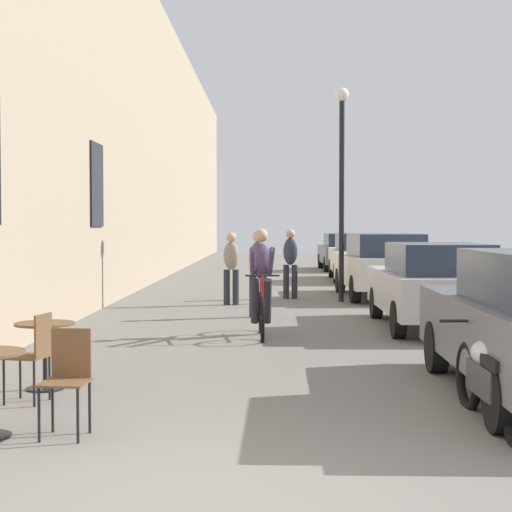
% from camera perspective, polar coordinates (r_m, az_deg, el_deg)
% --- Properties ---
extents(ground_plane, '(88.00, 88.00, 0.00)m').
position_cam_1_polar(ground_plane, '(5.25, -3.15, -17.44)').
color(ground_plane, slate).
extents(building_facade_left, '(0.54, 68.00, 8.96)m').
position_cam_1_polar(building_facade_left, '(19.50, -10.41, 10.17)').
color(building_facade_left, tan).
rests_on(building_facade_left, ground_plane).
extents(cafe_chair_near_toward_street, '(0.41, 0.41, 0.89)m').
position_cam_1_polar(cafe_chair_near_toward_street, '(6.97, -13.24, -8.17)').
color(cafe_chair_near_toward_street, black).
rests_on(cafe_chair_near_toward_street, ground_plane).
extents(cafe_table_mid, '(0.64, 0.64, 0.72)m').
position_cam_1_polar(cafe_table_mid, '(8.94, -14.76, -5.87)').
color(cafe_table_mid, black).
rests_on(cafe_table_mid, ground_plane).
extents(cafe_chair_mid_toward_street, '(0.45, 0.45, 0.89)m').
position_cam_1_polar(cafe_chair_mid_toward_street, '(8.30, -15.51, -6.53)').
color(cafe_chair_mid_toward_street, black).
rests_on(cafe_chair_mid_toward_street, ground_plane).
extents(cyclist_on_bicycle, '(0.52, 1.76, 1.74)m').
position_cam_1_polar(cyclist_on_bicycle, '(12.75, 0.38, -2.09)').
color(cyclist_on_bicycle, black).
rests_on(cyclist_on_bicycle, ground_plane).
extents(pedestrian_near, '(0.35, 0.26, 1.66)m').
position_cam_1_polar(pedestrian_near, '(15.34, 0.15, -0.89)').
color(pedestrian_near, '#26262D').
rests_on(pedestrian_near, ground_plane).
extents(pedestrian_mid, '(0.35, 0.25, 1.61)m').
position_cam_1_polar(pedestrian_mid, '(17.71, -1.77, -0.57)').
color(pedestrian_mid, '#26262D').
rests_on(pedestrian_mid, ground_plane).
extents(pedestrian_far, '(0.36, 0.26, 1.67)m').
position_cam_1_polar(pedestrian_far, '(19.18, 2.45, -0.26)').
color(pedestrian_far, '#26262D').
rests_on(pedestrian_far, ground_plane).
extents(street_lamp, '(0.32, 0.32, 4.90)m').
position_cam_1_polar(street_lamp, '(18.58, 6.11, 6.35)').
color(street_lamp, black).
rests_on(street_lamp, ground_plane).
extents(parked_car_second, '(1.75, 4.12, 1.46)m').
position_cam_1_polar(parked_car_second, '(14.01, 12.45, -1.96)').
color(parked_car_second, '#B7B7BC').
rests_on(parked_car_second, ground_plane).
extents(parked_car_third, '(1.96, 4.44, 1.56)m').
position_cam_1_polar(parked_car_third, '(19.67, 8.93, -0.60)').
color(parked_car_third, beige).
rests_on(parked_car_third, ground_plane).
extents(parked_car_fourth, '(1.87, 4.29, 1.51)m').
position_cam_1_polar(parked_car_fourth, '(25.66, 7.38, 0.01)').
color(parked_car_fourth, beige).
rests_on(parked_car_fourth, ground_plane).
extents(parked_car_fifth, '(1.78, 4.08, 1.44)m').
position_cam_1_polar(parked_car_fifth, '(31.55, 6.21, 0.35)').
color(parked_car_fifth, '#595960').
rests_on(parked_car_fifth, ground_plane).
extents(parked_motorcycle, '(0.62, 2.15, 0.92)m').
position_cam_1_polar(parked_motorcycle, '(7.41, 16.40, -8.46)').
color(parked_motorcycle, black).
rests_on(parked_motorcycle, ground_plane).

